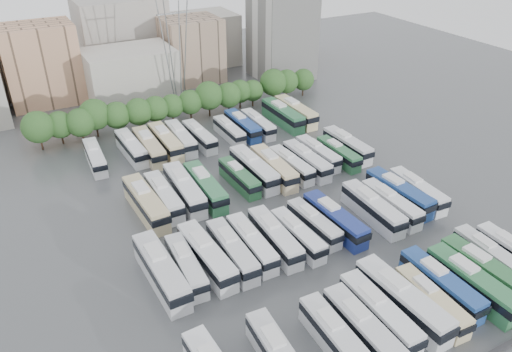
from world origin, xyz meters
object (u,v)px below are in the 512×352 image
bus_r1_s7 (314,223)px  bus_r1_s8 (335,219)px  bus_r2_s12 (338,153)px  bus_r3_s13 (296,112)px  bus_r1_s0 (161,271)px  bus_r2_s9 (291,165)px  bus_r3_s8 (229,131)px  bus_r3_s3 (149,147)px  bus_r0_s11 (484,271)px  bus_r2_s1 (146,203)px  bus_r2_s4 (205,187)px  bus_r3_s10 (258,124)px  bus_r0_s9 (441,284)px  bus_r3_s12 (283,115)px  bus_r0_s5 (364,330)px  bus_r0_s7 (402,300)px  bus_r1_s1 (186,266)px  bus_r3_s2 (131,148)px  bus_r2_s3 (184,189)px  bus_r1_s2 (207,256)px  bus_r2_s8 (274,167)px  bus_r2_s13 (347,145)px  bus_r0_s4 (337,339)px  bus_r1_s6 (298,235)px  bus_r3_s5 (181,138)px  bus_r0_s10 (472,283)px  bus_r1_s13 (417,190)px  bus_r2_s10 (307,160)px  bus_r1_s3 (232,251)px  bus_r0_s12 (490,256)px  bus_r3_s0 (95,157)px  bus_r1_s4 (252,243)px  bus_r2_s6 (239,177)px  bus_r1_s5 (275,237)px  bus_r3_s9 (242,125)px  bus_r3_s6 (199,136)px  bus_r1_s10 (373,208)px  bus_r0_s6 (379,313)px  apartment_tower (282,27)px  bus_r1_s12 (399,193)px  electricity_pylon (173,25)px  bus_r2_s11 (318,153)px

bus_r1_s7 → bus_r1_s8: 3.17m
bus_r2_s12 → bus_r3_s13: (3.17, 19.77, 0.37)m
bus_r1_s0 → bus_r2_s9: bearing=27.5°
bus_r2_s9 → bus_r3_s8: (-3.31, 18.22, -0.08)m
bus_r2_s9 → bus_r3_s3: (-19.92, 18.18, 0.26)m
bus_r0_s11 → bus_r2_s1: 48.33m
bus_r2_s4 → bus_r3_s10: size_ratio=1.14×
bus_r0_s9 → bus_r3_s12: (9.88, 54.09, 0.21)m
bus_r0_s5 → bus_r1_s8: 21.06m
bus_r3_s13 → bus_r2_s9: bearing=-124.6°
bus_r0_s7 → bus_r1_s1: (-19.85, 18.21, -0.37)m
bus_r3_s2 → bus_r3_s8: bearing=-6.5°
bus_r2_s1 → bus_r2_s3: (6.68, 0.95, -0.01)m
bus_r0_s7 → bus_r1_s2: bus_r0_s7 is taller
bus_r1_s8 → bus_r2_s8: bus_r2_s8 is taller
bus_r2_s13 → bus_r0_s4: bearing=-129.3°
bus_r1_s1 → bus_r2_s4: bus_r2_s4 is taller
bus_r1_s6 → bus_r3_s5: bearing=93.5°
bus_r1_s8 → bus_r0_s9: bearing=-81.8°
bus_r0_s10 → bus_r1_s13: bearing=62.2°
bus_r1_s2 → bus_r1_s0: bearing=178.2°
bus_r2_s10 → bus_r1_s13: bearing=-60.2°
bus_r0_s11 → bus_r1_s3: 32.32m
bus_r0_s12 → bus_r3_s0: size_ratio=0.98×
bus_r2_s12 → bus_r2_s4: bearing=179.0°
bus_r0_s4 → bus_r2_s10: bearing=63.0°
bus_r1_s4 → bus_r2_s4: 16.53m
bus_r0_s10 → bus_r2_s4: 41.45m
bus_r2_s6 → bus_r2_s10: 13.15m
bus_r0_s12 → bus_r1_s5: size_ratio=0.92×
bus_r1_s3 → bus_r3_s9: (19.69, 35.68, -0.00)m
bus_r0_s5 → bus_r3_s6: bus_r0_s5 is taller
bus_r1_s5 → bus_r3_s2: (-9.74, 36.67, -0.01)m
bus_r1_s2 → bus_r2_s3: bus_r2_s3 is taller
bus_r1_s3 → bus_r2_s6: 19.91m
bus_r1_s10 → bus_r2_s12: bus_r1_s10 is taller
bus_r1_s2 → bus_r3_s12: (33.01, 35.61, 0.08)m
bus_r0_s6 → bus_r1_s6: (-0.13, 17.10, -0.17)m
bus_r1_s5 → bus_r1_s7: bearing=5.7°
bus_r2_s6 → bus_r3_s8: bus_r2_s6 is taller
bus_r2_s12 → bus_r3_s2: bus_r3_s2 is taller
bus_r3_s13 → bus_r1_s13: bearing=-90.3°
apartment_tower → bus_r1_s10: size_ratio=2.03×
bus_r1_s3 → bus_r1_s12: size_ratio=0.94×
electricity_pylon → bus_r1_s13: size_ratio=2.86×
bus_r0_s12 → bus_r2_s11: (-3.23, 35.26, 0.02)m
bus_r3_s12 → bus_r1_s5: bearing=-122.9°
bus_r0_s6 → bus_r2_s4: (-6.53, 34.89, 0.12)m
bus_r0_s11 → bus_r3_s12: bearing=84.5°
bus_r1_s5 → bus_r2_s6: 17.74m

